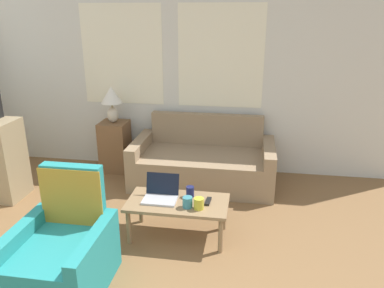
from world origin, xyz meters
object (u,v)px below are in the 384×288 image
(armchair, at_px, (63,256))
(coffee_table, at_px, (178,206))
(couch, at_px, (204,163))
(cup_white, at_px, (188,202))
(laptop, at_px, (161,194))
(cup_navy, at_px, (199,204))
(table_lamp, at_px, (112,99))
(tv_remote, at_px, (208,201))
(cup_yellow, at_px, (190,192))

(armchair, distance_m, coffee_table, 1.13)
(couch, distance_m, cup_white, 1.41)
(couch, height_order, coffee_table, couch)
(coffee_table, bearing_deg, laptop, 170.84)
(cup_navy, bearing_deg, coffee_table, 153.66)
(table_lamp, distance_m, cup_navy, 2.19)
(couch, bearing_deg, cup_navy, -84.34)
(couch, xyz_separation_m, tv_remote, (0.21, -1.28, 0.14))
(laptop, distance_m, cup_white, 0.31)
(cup_yellow, relative_size, cup_white, 1.02)
(table_lamp, bearing_deg, coffee_table, -51.74)
(tv_remote, bearing_deg, coffee_table, -174.36)
(armchair, height_order, cup_navy, armchair)
(armchair, bearing_deg, coffee_table, 46.98)
(couch, height_order, table_lamp, table_lamp)
(armchair, distance_m, cup_yellow, 1.29)
(cup_navy, distance_m, cup_yellow, 0.25)
(table_lamp, xyz_separation_m, cup_navy, (1.39, -1.59, -0.57))
(laptop, bearing_deg, couch, 78.94)
(couch, height_order, cup_white, couch)
(tv_remote, bearing_deg, armchair, -141.18)
(couch, distance_m, armchair, 2.29)
(laptop, distance_m, cup_navy, 0.41)
(couch, xyz_separation_m, armchair, (-0.85, -2.13, 0.02))
(cup_yellow, distance_m, cup_white, 0.21)
(armchair, bearing_deg, table_lamp, 99.96)
(tv_remote, bearing_deg, cup_navy, -116.69)
(coffee_table, distance_m, cup_white, 0.18)
(coffee_table, bearing_deg, tv_remote, 5.64)
(armchair, bearing_deg, laptop, 54.87)
(table_lamp, relative_size, cup_white, 4.63)
(coffee_table, height_order, cup_white, cup_white)
(coffee_table, xyz_separation_m, laptop, (-0.17, 0.03, 0.10))
(couch, bearing_deg, tv_remote, -80.68)
(table_lamp, bearing_deg, cup_navy, -48.88)
(armchair, bearing_deg, couch, 68.28)
(table_lamp, height_order, tv_remote, table_lamp)
(cup_navy, distance_m, cup_white, 0.11)
(laptop, bearing_deg, cup_yellow, 18.06)
(couch, xyz_separation_m, coffee_table, (-0.08, -1.30, 0.08))
(table_lamp, distance_m, tv_remote, 2.15)
(cup_navy, bearing_deg, table_lamp, 131.12)
(cup_white, bearing_deg, armchair, -140.57)
(couch, xyz_separation_m, table_lamp, (-1.25, 0.18, 0.75))
(cup_white, bearing_deg, table_lamp, 129.06)
(table_lamp, relative_size, coffee_table, 0.50)
(couch, relative_size, cup_yellow, 16.72)
(coffee_table, relative_size, laptop, 3.00)
(couch, bearing_deg, coffee_table, -93.52)
(table_lamp, distance_m, cup_white, 2.12)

